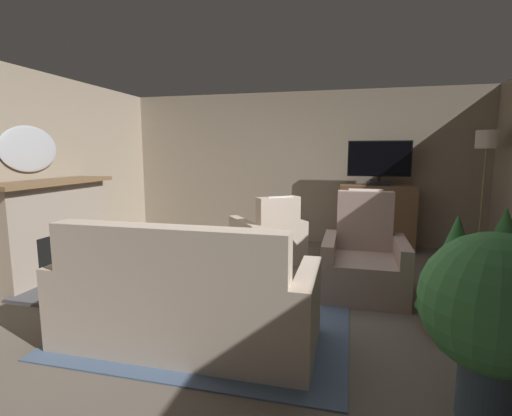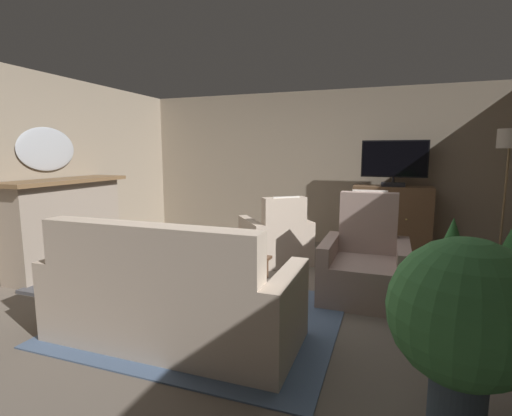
{
  "view_description": "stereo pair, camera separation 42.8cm",
  "coord_description": "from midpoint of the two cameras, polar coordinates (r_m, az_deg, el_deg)",
  "views": [
    {
      "loc": [
        0.86,
        -3.67,
        1.56
      ],
      "look_at": [
        -0.16,
        0.45,
        0.94
      ],
      "focal_mm": 26.48,
      "sensor_mm": 36.0,
      "label": 1
    },
    {
      "loc": [
        1.27,
        -3.55,
        1.56
      ],
      "look_at": [
        -0.16,
        0.45,
        0.94
      ],
      "focal_mm": 26.48,
      "sensor_mm": 36.0,
      "label": 2
    }
  ],
  "objects": [
    {
      "name": "ground_plane",
      "position": [
        4.08,
        -2.4,
        -14.42
      ],
      "size": [
        6.66,
        6.45,
        0.04
      ],
      "primitive_type": "cube",
      "color": "#665B51"
    },
    {
      "name": "wall_back",
      "position": [
        6.68,
        4.76,
        6.07
      ],
      "size": [
        6.66,
        0.1,
        2.59
      ],
      "primitive_type": "cube",
      "color": "gray",
      "rests_on": "ground_plane"
    },
    {
      "name": "wall_left",
      "position": [
        5.51,
        -35.07,
        4.1
      ],
      "size": [
        0.1,
        6.45,
        2.59
      ],
      "primitive_type": "cube",
      "color": "gray",
      "rests_on": "ground_plane"
    },
    {
      "name": "rug_central",
      "position": [
        3.73,
        -9.46,
        -16.39
      ],
      "size": [
        2.42,
        2.05,
        0.01
      ],
      "primitive_type": "cube",
      "color": "slate",
      "rests_on": "ground_plane"
    },
    {
      "name": "fireplace",
      "position": [
        5.51,
        -30.39,
        -3.04
      ],
      "size": [
        0.89,
        1.8,
        1.22
      ],
      "color": "#4C4C51",
      "rests_on": "ground_plane"
    },
    {
      "name": "wall_mirror_oval",
      "position": [
        5.6,
        -32.99,
        7.49
      ],
      "size": [
        0.06,
        0.89,
        0.57
      ],
      "primitive_type": "ellipsoid",
      "color": "#B2B7BF"
    },
    {
      "name": "tv_cabinet",
      "position": [
        6.33,
        15.89,
        -1.58
      ],
      "size": [
        1.17,
        0.46,
        1.05
      ],
      "color": "#4A3523",
      "rests_on": "ground_plane"
    },
    {
      "name": "television",
      "position": [
        6.19,
        16.24,
        6.74
      ],
      "size": [
        0.96,
        0.2,
        0.7
      ],
      "color": "black",
      "rests_on": "tv_cabinet"
    },
    {
      "name": "coffee_table",
      "position": [
        4.21,
        -7.14,
        -8.21
      ],
      "size": [
        0.92,
        0.58,
        0.42
      ],
      "color": "brown",
      "rests_on": "ground_plane"
    },
    {
      "name": "tv_remote",
      "position": [
        4.23,
        -8.44,
        -7.28
      ],
      "size": [
        0.09,
        0.18,
        0.02
      ],
      "primitive_type": "cube",
      "rotation": [
        0.0,
        0.0,
        1.8
      ],
      "color": "black",
      "rests_on": "coffee_table"
    },
    {
      "name": "folded_newspaper",
      "position": [
        4.09,
        -5.53,
        -7.89
      ],
      "size": [
        0.35,
        0.29,
        0.01
      ],
      "primitive_type": "cube",
      "rotation": [
        0.0,
        0.0,
        -0.26
      ],
      "color": "silver",
      "rests_on": "coffee_table"
    },
    {
      "name": "sofa_floral",
      "position": [
        3.22,
        -14.57,
        -14.04
      ],
      "size": [
        2.09,
        0.89,
        1.05
      ],
      "color": "#C6B29E",
      "rests_on": "ground_plane"
    },
    {
      "name": "armchair_angled_to_table",
      "position": [
        4.35,
        13.28,
        -8.14
      ],
      "size": [
        0.89,
        0.9,
        1.14
      ],
      "color": "#A3897F",
      "rests_on": "ground_plane"
    },
    {
      "name": "armchair_by_fireplace",
      "position": [
        5.45,
        -0.37,
        -4.88
      ],
      "size": [
        1.22,
        1.24,
        0.99
      ],
      "color": "#C6B29E",
      "rests_on": "ground_plane"
    },
    {
      "name": "potted_plant_leafy_by_curtain",
      "position": [
        4.86,
        31.26,
        -5.01
      ],
      "size": [
        0.55,
        0.55,
        0.98
      ],
      "color": "beige",
      "rests_on": "ground_plane"
    },
    {
      "name": "potted_plant_small_fern_corner",
      "position": [
        2.48,
        27.95,
        -13.28
      ],
      "size": [
        0.8,
        0.8,
        1.12
      ],
      "color": "#3D4C5B",
      "rests_on": "ground_plane"
    },
    {
      "name": "potted_plant_tall_palm_by_window",
      "position": [
        3.57,
        24.78,
        -8.51
      ],
      "size": [
        0.59,
        0.59,
        1.05
      ],
      "color": "#99664C",
      "rests_on": "ground_plane"
    },
    {
      "name": "cat",
      "position": [
        5.15,
        -17.48,
        -8.36
      ],
      "size": [
        0.53,
        0.54,
        0.24
      ],
      "color": "beige",
      "rests_on": "ground_plane"
    },
    {
      "name": "floor_lamp",
      "position": [
        6.15,
        29.74,
        6.56
      ],
      "size": [
        0.31,
        0.31,
        1.87
      ],
      "color": "#4C4233",
      "rests_on": "ground_plane"
    }
  ]
}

